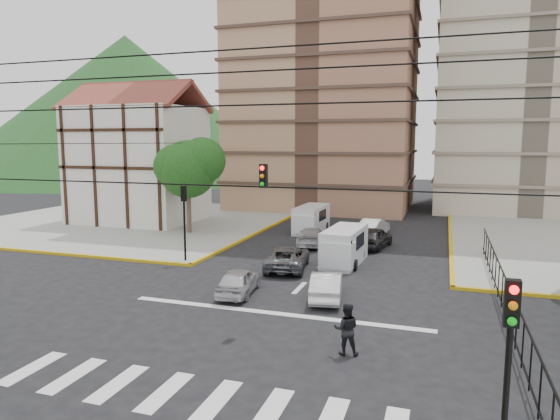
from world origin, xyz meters
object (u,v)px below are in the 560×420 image
at_px(traffic_light_nw, 184,210).
at_px(pedestrian_crosswalk, 346,329).
at_px(car_silver_front_left, 239,281).
at_px(van_left_lane, 310,220).
at_px(traffic_light_se, 509,353).
at_px(van_right_lane, 344,247).
at_px(car_white_front_right, 327,285).

distance_m(traffic_light_nw, pedestrian_crosswalk, 15.11).
bearing_deg(car_silver_front_left, pedestrian_crosswalk, 133.04).
xyz_separation_m(van_left_lane, pedestrian_crosswalk, (6.93, -21.46, -0.12)).
relative_size(traffic_light_nw, pedestrian_crosswalk, 2.49).
distance_m(car_silver_front_left, pedestrian_crosswalk, 7.86).
relative_size(van_left_lane, pedestrian_crosswalk, 2.64).
bearing_deg(traffic_light_se, pedestrian_crosswalk, 125.21).
height_order(car_silver_front_left, pedestrian_crosswalk, pedestrian_crosswalk).
height_order(traffic_light_se, pedestrian_crosswalk, traffic_light_se).
height_order(van_right_lane, pedestrian_crosswalk, van_right_lane).
bearing_deg(car_white_front_right, car_silver_front_left, -1.21).
xyz_separation_m(traffic_light_nw, van_left_lane, (4.48, 11.81, -2.11)).
relative_size(van_right_lane, van_left_lane, 1.01).
bearing_deg(van_left_lane, pedestrian_crosswalk, -70.01).
bearing_deg(traffic_light_se, van_right_lane, 110.22).
distance_m(car_silver_front_left, car_white_front_right, 4.11).
bearing_deg(traffic_light_nw, van_left_lane, 69.24).
height_order(traffic_light_nw, pedestrian_crosswalk, traffic_light_nw).
bearing_deg(traffic_light_se, car_silver_front_left, 133.00).
xyz_separation_m(car_white_front_right, pedestrian_crosswalk, (1.97, -5.64, 0.26)).
bearing_deg(traffic_light_se, car_white_front_right, 118.04).
height_order(traffic_light_nw, car_white_front_right, traffic_light_nw).
relative_size(traffic_light_nw, car_silver_front_left, 1.21).
distance_m(traffic_light_nw, van_left_lane, 12.80).
bearing_deg(van_left_lane, van_right_lane, -62.26).
bearing_deg(pedestrian_crosswalk, van_right_lane, -89.70).
bearing_deg(van_right_lane, traffic_light_se, -66.41).
bearing_deg(car_silver_front_left, traffic_light_se, 125.83).
bearing_deg(van_left_lane, traffic_light_se, -65.81).
distance_m(traffic_light_se, car_silver_front_left, 15.21).
relative_size(van_right_lane, car_silver_front_left, 1.30).
xyz_separation_m(van_right_lane, van_left_lane, (-4.44, 9.24, -0.01)).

